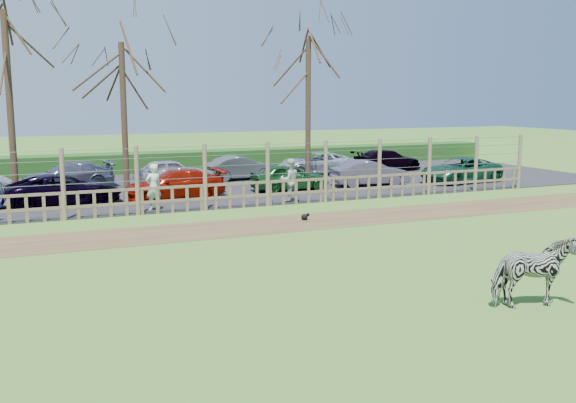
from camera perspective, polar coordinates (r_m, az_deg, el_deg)
name	(u,v)px	position (r m, az deg, el deg)	size (l,w,h in m)	color
ground	(290,260)	(16.80, 0.22, -5.19)	(120.00, 120.00, 0.00)	#6FA13B
dirt_strip	(236,228)	(20.90, -4.69, -2.33)	(34.00, 2.80, 0.01)	brown
asphalt	(167,188)	(30.42, -10.69, 1.21)	(44.00, 13.00, 0.04)	#232326
hedge	(139,163)	(37.18, -13.07, 3.39)	(46.00, 2.00, 1.10)	#1E4716
fence	(205,189)	(24.06, -7.36, 1.09)	(30.16, 0.16, 2.50)	brown
tree_left	(7,60)	(27.47, -23.72, 11.47)	(4.80, 4.80, 7.88)	#3D2B1E
tree_mid	(123,81)	(28.79, -14.49, 10.31)	(4.80, 4.80, 6.83)	#3D2B1E
tree_right	(308,75)	(31.93, 1.81, 11.14)	(4.80, 4.80, 7.35)	#3D2B1E
zebra	(536,272)	(13.81, 21.15, -5.88)	(0.79, 1.73, 1.47)	gray
visitor_a	(154,187)	(24.27, -11.86, 1.27)	(0.63, 0.41, 1.72)	silver
visitor_b	(290,180)	(25.76, 0.15, 1.92)	(0.84, 0.65, 1.72)	silver
crow	(305,217)	(22.06, 1.51, -1.37)	(0.31, 0.23, 0.25)	black
car_2	(64,190)	(26.42, -19.26, 1.01)	(1.99, 4.32, 1.20)	black
car_3	(175,184)	(26.85, -10.03, 1.51)	(1.68, 4.13, 1.20)	#971406
car_4	(290,177)	(28.85, 0.14, 2.18)	(1.42, 3.52, 1.20)	#1A5121
car_5	(370,173)	(30.64, 7.31, 2.52)	(1.27, 3.64, 1.20)	#5D526F
car_6	(461,170)	(32.75, 15.10, 2.71)	(1.99, 4.32, 1.20)	#185538
car_9	(68,175)	(31.21, -18.98, 2.22)	(1.68, 4.13, 1.20)	#52576E
car_10	(171,171)	(31.63, -10.38, 2.66)	(1.42, 3.52, 1.20)	#BCB1C4
car_11	(240,168)	(32.75, -4.26, 3.00)	(1.27, 3.64, 1.20)	#555C5D
car_12	(316,163)	(34.94, 2.51, 3.41)	(1.99, 4.32, 1.20)	#ACB3C0
car_13	(387,160)	(37.07, 8.80, 3.65)	(1.68, 4.13, 1.20)	black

